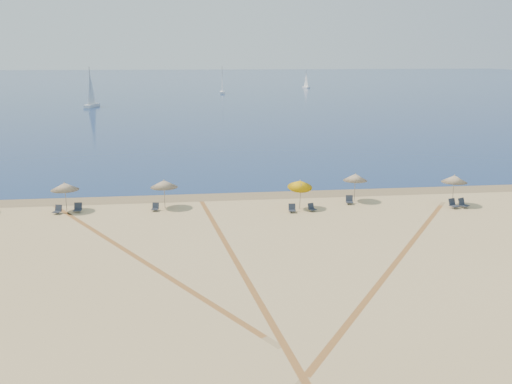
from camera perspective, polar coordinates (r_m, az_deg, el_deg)
The scene contains 20 objects.
ground at distance 24.09m, azimuth 6.00°, elevation -14.73°, with size 160.00×160.00×0.00m, color tan.
ocean at distance 245.84m, azimuth -5.95°, elevation 11.40°, with size 500.00×500.00×0.00m, color #0C2151.
wet_sand at distance 46.27m, azimuth -0.60°, elevation -0.35°, with size 500.00×500.00×0.00m, color olive.
umbrella_1 at distance 43.61m, azimuth -19.37°, elevation 0.55°, with size 2.09×2.09×2.29m.
umbrella_2 at distance 42.68m, azimuth -9.59°, elevation 0.85°, with size 2.12×2.12×2.26m.
umbrella_3 at distance 41.92m, azimuth 4.63°, elevation 0.84°, with size 1.90×1.98×2.47m.
umbrella_4 at distance 44.69m, azimuth 10.34°, elevation 1.54°, with size 1.94×1.94×2.35m.
umbrella_5 at distance 45.51m, azimuth 20.03°, elevation 1.31°, with size 1.97×1.97×2.49m.
chair_2 at distance 43.57m, azimuth -20.02°, elevation -1.77°, with size 0.70×0.76×0.65m.
chair_3 at distance 43.50m, azimuth -18.13°, elevation -1.61°, with size 0.59×0.69×0.70m.
chair_4 at distance 42.40m, azimuth -10.48°, elevation -1.59°, with size 0.59×0.66×0.61m.
chair_5 at distance 41.39m, azimuth 3.79°, elevation -1.75°, with size 0.59×0.67×0.64m.
chair_6 at distance 41.83m, azimuth 5.85°, elevation -1.64°, with size 0.66×0.71×0.59m.
chair_7 at distance 44.22m, azimuth 9.74°, elevation -0.86°, with size 0.66×0.74×0.67m.
chair_8 at distance 45.13m, azimuth 19.92°, elevation -1.18°, with size 0.81×0.87×0.73m.
chair_9 at distance 45.52m, azimuth 20.82°, elevation -1.13°, with size 0.85×0.90×0.73m.
sailboat_0 at distance 130.85m, azimuth -16.86°, elevation 9.69°, with size 2.78×6.21×8.98m.
sailboat_1 at distance 170.58m, azimuth -3.55°, elevation 11.09°, with size 1.70×5.59×8.22m.
sailboat_2 at distance 199.17m, azimuth 5.26°, elevation 11.33°, with size 2.05×4.37×6.31m.
tire_tracks at distance 32.57m, azimuth -0.58°, elevation -6.71°, with size 55.29×43.26×0.00m.
Camera 1 is at (-4.97, -20.51, 11.62)m, focal length 38.26 mm.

